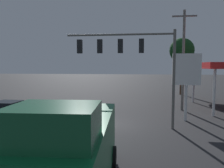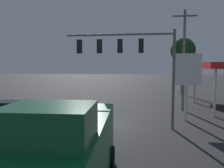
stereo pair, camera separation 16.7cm
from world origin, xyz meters
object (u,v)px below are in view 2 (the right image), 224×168
(traffic_signal_assembly, at_px, (130,54))
(delivery_truck, at_px, (71,151))
(sedan_far, at_px, (72,118))
(utility_pole, at_px, (184,58))
(hatchback_crossing, at_px, (5,115))
(street_tree, at_px, (183,51))
(price_sign, at_px, (187,73))

(traffic_signal_assembly, distance_m, delivery_truck, 9.79)
(sedan_far, relative_size, delivery_truck, 0.64)
(utility_pole, xyz_separation_m, sedan_far, (8.93, 8.33, -4.35))
(traffic_signal_assembly, bearing_deg, hatchback_crossing, 8.38)
(sedan_far, bearing_deg, utility_pole, -137.49)
(utility_pole, relative_size, street_tree, 1.13)
(price_sign, relative_size, sedan_far, 1.25)
(traffic_signal_assembly, relative_size, hatchback_crossing, 2.01)
(price_sign, height_order, street_tree, street_tree)
(utility_pole, xyz_separation_m, price_sign, (0.54, 4.34, -1.32))
(delivery_truck, relative_size, street_tree, 0.78)
(delivery_truck, bearing_deg, sedan_far, -165.11)
(price_sign, xyz_separation_m, street_tree, (-2.70, -16.89, 2.90))
(traffic_signal_assembly, distance_m, price_sign, 5.35)
(delivery_truck, distance_m, street_tree, 30.13)
(price_sign, relative_size, delivery_truck, 0.80)
(utility_pole, height_order, delivery_truck, utility_pole)
(hatchback_crossing, bearing_deg, delivery_truck, 137.59)
(sedan_far, height_order, street_tree, street_tree)
(traffic_signal_assembly, height_order, hatchback_crossing, traffic_signal_assembly)
(price_sign, height_order, hatchback_crossing, price_sign)
(traffic_signal_assembly, height_order, price_sign, traffic_signal_assembly)
(utility_pole, relative_size, hatchback_crossing, 2.58)
(sedan_far, height_order, hatchback_crossing, hatchback_crossing)
(utility_pole, distance_m, street_tree, 12.84)
(price_sign, relative_size, hatchback_crossing, 1.42)
(utility_pole, relative_size, sedan_far, 2.27)
(price_sign, distance_m, delivery_truck, 13.15)
(delivery_truck, xyz_separation_m, street_tree, (-8.65, -28.39, 5.19))
(sedan_far, bearing_deg, hatchback_crossing, -1.98)
(utility_pole, bearing_deg, price_sign, 82.85)
(delivery_truck, height_order, street_tree, street_tree)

